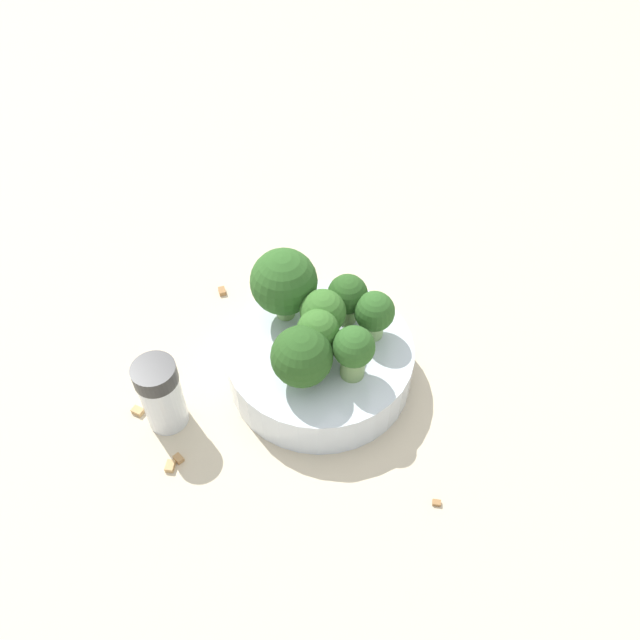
% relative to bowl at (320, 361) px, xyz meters
% --- Properties ---
extents(ground_plane, '(3.00, 3.00, 0.00)m').
position_rel_bowl_xyz_m(ground_plane, '(0.00, 0.00, -0.02)').
color(ground_plane, beige).
extents(bowl, '(0.16, 0.16, 0.04)m').
position_rel_bowl_xyz_m(bowl, '(0.00, 0.00, 0.00)').
color(bowl, silver).
rests_on(bowl, ground_plane).
extents(broccoli_floret_0, '(0.04, 0.04, 0.05)m').
position_rel_bowl_xyz_m(broccoli_floret_0, '(-0.01, -0.01, 0.05)').
color(broccoli_floret_0, '#84AD66').
rests_on(broccoli_floret_0, bowl).
extents(broccoli_floret_1, '(0.05, 0.05, 0.05)m').
position_rel_bowl_xyz_m(broccoli_floret_1, '(0.03, 0.02, 0.05)').
color(broccoli_floret_1, '#8EB770').
rests_on(broccoli_floret_1, bowl).
extents(broccoli_floret_2, '(0.03, 0.03, 0.05)m').
position_rel_bowl_xyz_m(broccoli_floret_2, '(-0.04, -0.01, 0.05)').
color(broccoli_floret_2, '#7A9E5B').
rests_on(broccoli_floret_2, bowl).
extents(broccoli_floret_3, '(0.06, 0.06, 0.07)m').
position_rel_bowl_xyz_m(broccoli_floret_3, '(0.01, -0.05, 0.06)').
color(broccoli_floret_3, '#84AD66').
rests_on(broccoli_floret_3, bowl).
extents(broccoli_floret_4, '(0.03, 0.03, 0.05)m').
position_rel_bowl_xyz_m(broccoli_floret_4, '(0.01, 0.01, 0.05)').
color(broccoli_floret_4, '#84AD66').
rests_on(broccoli_floret_4, bowl).
extents(broccoli_floret_5, '(0.03, 0.03, 0.05)m').
position_rel_bowl_xyz_m(broccoli_floret_5, '(-0.01, 0.04, 0.05)').
color(broccoli_floret_5, '#7A9E5B').
rests_on(broccoli_floret_5, bowl).
extents(broccoli_floret_6, '(0.03, 0.03, 0.04)m').
position_rel_bowl_xyz_m(broccoli_floret_6, '(-0.04, 0.01, 0.04)').
color(broccoli_floret_6, '#8EB770').
rests_on(broccoli_floret_6, bowl).
extents(pepper_shaker, '(0.03, 0.03, 0.07)m').
position_rel_bowl_xyz_m(pepper_shaker, '(0.13, -0.03, 0.02)').
color(pepper_shaker, silver).
rests_on(pepper_shaker, ground_plane).
extents(almond_crumb_0, '(0.01, 0.01, 0.01)m').
position_rel_bowl_xyz_m(almond_crumb_0, '(0.15, 0.01, -0.01)').
color(almond_crumb_0, tan).
rests_on(almond_crumb_0, ground_plane).
extents(almond_crumb_1, '(0.01, 0.01, 0.01)m').
position_rel_bowl_xyz_m(almond_crumb_1, '(-0.01, 0.15, -0.02)').
color(almond_crumb_1, olive).
rests_on(almond_crumb_1, ground_plane).
extents(almond_crumb_2, '(0.01, 0.01, 0.01)m').
position_rel_bowl_xyz_m(almond_crumb_2, '(0.03, -0.13, -0.01)').
color(almond_crumb_2, olive).
rests_on(almond_crumb_2, ground_plane).
extents(almond_crumb_3, '(0.01, 0.01, 0.01)m').
position_rel_bowl_xyz_m(almond_crumb_3, '(0.14, 0.01, -0.02)').
color(almond_crumb_3, '#AD7F4C').
rests_on(almond_crumb_3, ground_plane).
extents(almond_crumb_4, '(0.01, 0.01, 0.01)m').
position_rel_bowl_xyz_m(almond_crumb_4, '(0.15, -0.05, -0.01)').
color(almond_crumb_4, tan).
rests_on(almond_crumb_4, ground_plane).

